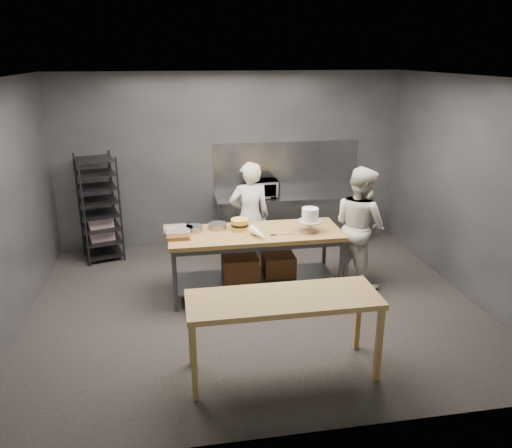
{
  "coord_description": "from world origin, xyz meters",
  "views": [
    {
      "loc": [
        -1.02,
        -6.04,
        3.27
      ],
      "look_at": [
        0.08,
        0.34,
        1.05
      ],
      "focal_mm": 35.0,
      "sensor_mm": 36.0,
      "label": 1
    }
  ],
  "objects_px": {
    "chef_behind": "(250,217)",
    "chef_right": "(360,226)",
    "microwave": "(262,189)",
    "frosted_cake_stand": "(310,217)",
    "layer_cake": "(240,225)",
    "near_counter": "(283,304)",
    "speed_rack": "(100,209)",
    "work_table": "(256,254)"
  },
  "relations": [
    {
      "from": "near_counter",
      "to": "speed_rack",
      "type": "xyz_separation_m",
      "value": [
        -2.26,
        3.66,
        0.04
      ]
    },
    {
      "from": "work_table",
      "to": "chef_right",
      "type": "distance_m",
      "value": 1.58
    },
    {
      "from": "microwave",
      "to": "chef_right",
      "type": "bearing_deg",
      "value": -56.44
    },
    {
      "from": "speed_rack",
      "to": "work_table",
      "type": "bearing_deg",
      "value": -36.34
    },
    {
      "from": "speed_rack",
      "to": "frosted_cake_stand",
      "type": "bearing_deg",
      "value": -30.9
    },
    {
      "from": "work_table",
      "to": "frosted_cake_stand",
      "type": "xyz_separation_m",
      "value": [
        0.74,
        -0.12,
        0.56
      ]
    },
    {
      "from": "layer_cake",
      "to": "near_counter",
      "type": "bearing_deg",
      "value": -85.48
    },
    {
      "from": "microwave",
      "to": "layer_cake",
      "type": "relative_size",
      "value": 2.2
    },
    {
      "from": "near_counter",
      "to": "microwave",
      "type": "distance_m",
      "value": 3.77
    },
    {
      "from": "chef_right",
      "to": "layer_cake",
      "type": "distance_m",
      "value": 1.77
    },
    {
      "from": "chef_behind",
      "to": "chef_right",
      "type": "distance_m",
      "value": 1.68
    },
    {
      "from": "chef_right",
      "to": "chef_behind",
      "type": "bearing_deg",
      "value": 41.8
    },
    {
      "from": "chef_behind",
      "to": "chef_right",
      "type": "relative_size",
      "value": 0.99
    },
    {
      "from": "near_counter",
      "to": "chef_behind",
      "type": "bearing_deg",
      "value": 88.16
    },
    {
      "from": "layer_cake",
      "to": "speed_rack",
      "type": "bearing_deg",
      "value": 142.67
    },
    {
      "from": "work_table",
      "to": "chef_behind",
      "type": "height_order",
      "value": "chef_behind"
    },
    {
      "from": "microwave",
      "to": "frosted_cake_stand",
      "type": "height_order",
      "value": "frosted_cake_stand"
    },
    {
      "from": "layer_cake",
      "to": "chef_right",
      "type": "bearing_deg",
      "value": -0.87
    },
    {
      "from": "near_counter",
      "to": "work_table",
      "type": "bearing_deg",
      "value": 88.53
    },
    {
      "from": "near_counter",
      "to": "chef_right",
      "type": "distance_m",
      "value": 2.58
    },
    {
      "from": "work_table",
      "to": "chef_behind",
      "type": "bearing_deg",
      "value": 87.24
    },
    {
      "from": "microwave",
      "to": "speed_rack",
      "type": "bearing_deg",
      "value": -178.32
    },
    {
      "from": "work_table",
      "to": "layer_cake",
      "type": "relative_size",
      "value": 9.76
    },
    {
      "from": "microwave",
      "to": "layer_cake",
      "type": "xyz_separation_m",
      "value": [
        -0.63,
        -1.68,
        -0.05
      ]
    },
    {
      "from": "microwave",
      "to": "layer_cake",
      "type": "height_order",
      "value": "microwave"
    },
    {
      "from": "work_table",
      "to": "chef_right",
      "type": "relative_size",
      "value": 1.36
    },
    {
      "from": "work_table",
      "to": "microwave",
      "type": "bearing_deg",
      "value": 76.87
    },
    {
      "from": "work_table",
      "to": "speed_rack",
      "type": "xyz_separation_m",
      "value": [
        -2.31,
        1.7,
        0.28
      ]
    },
    {
      "from": "near_counter",
      "to": "microwave",
      "type": "xyz_separation_m",
      "value": [
        0.47,
        3.74,
        0.24
      ]
    },
    {
      "from": "microwave",
      "to": "frosted_cake_stand",
      "type": "distance_m",
      "value": 1.93
    },
    {
      "from": "chef_behind",
      "to": "chef_right",
      "type": "height_order",
      "value": "chef_right"
    },
    {
      "from": "near_counter",
      "to": "speed_rack",
      "type": "relative_size",
      "value": 1.14
    },
    {
      "from": "layer_cake",
      "to": "microwave",
      "type": "bearing_deg",
      "value": 69.52
    },
    {
      "from": "near_counter",
      "to": "frosted_cake_stand",
      "type": "height_order",
      "value": "frosted_cake_stand"
    },
    {
      "from": "speed_rack",
      "to": "layer_cake",
      "type": "distance_m",
      "value": 2.65
    },
    {
      "from": "speed_rack",
      "to": "chef_behind",
      "type": "distance_m",
      "value": 2.52
    },
    {
      "from": "chef_behind",
      "to": "near_counter",
      "type": "bearing_deg",
      "value": 85.11
    },
    {
      "from": "speed_rack",
      "to": "chef_right",
      "type": "distance_m",
      "value": 4.19
    },
    {
      "from": "near_counter",
      "to": "layer_cake",
      "type": "height_order",
      "value": "layer_cake"
    },
    {
      "from": "chef_behind",
      "to": "layer_cake",
      "type": "distance_m",
      "value": 0.76
    },
    {
      "from": "near_counter",
      "to": "layer_cake",
      "type": "xyz_separation_m",
      "value": [
        -0.16,
        2.05,
        0.19
      ]
    },
    {
      "from": "near_counter",
      "to": "frosted_cake_stand",
      "type": "xyz_separation_m",
      "value": [
        0.79,
        1.83,
        0.32
      ]
    }
  ]
}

